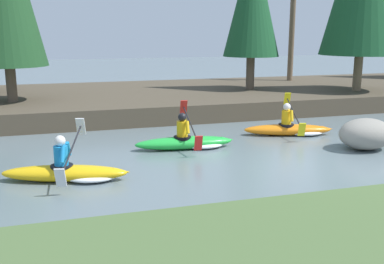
{
  "coord_description": "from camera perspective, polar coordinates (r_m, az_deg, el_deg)",
  "views": [
    {
      "loc": [
        -5.51,
        -9.09,
        3.16
      ],
      "look_at": [
        -2.2,
        2.01,
        0.55
      ],
      "focal_mm": 42.0,
      "sensor_mm": 36.0,
      "label": 1
    }
  ],
  "objects": [
    {
      "name": "kayaker_trailing",
      "position": [
        10.05,
        -15.25,
        -4.9
      ],
      "size": [
        2.77,
        2.04,
        1.2
      ],
      "rotation": [
        0.0,
        0.0,
        -0.27
      ],
      "color": "yellow",
      "rests_on": "ground"
    },
    {
      "name": "riverbank_far",
      "position": [
        19.69,
        -0.19,
        4.44
      ],
      "size": [
        44.0,
        8.37,
        0.66
      ],
      "color": "#4C4233",
      "rests_on": "ground"
    },
    {
      "name": "bare_tree_mid_downstream",
      "position": [
        23.89,
        12.64,
        14.32
      ],
      "size": [
        3.85,
        3.8,
        7.0
      ],
      "color": "brown",
      "rests_on": "riverbank_far"
    },
    {
      "name": "ground_plane",
      "position": [
        11.09,
        14.02,
        -4.24
      ],
      "size": [
        90.0,
        90.0,
        0.0
      ],
      "primitive_type": "plane",
      "color": "slate"
    },
    {
      "name": "kayaker_middle",
      "position": [
        12.31,
        -0.47,
        -1.22
      ],
      "size": [
        2.79,
        2.07,
        1.2
      ],
      "rotation": [
        0.0,
        0.0,
        -0.08
      ],
      "color": "green",
      "rests_on": "ground"
    },
    {
      "name": "boulder_midstream",
      "position": [
        13.08,
        21.2,
        -0.24
      ],
      "size": [
        1.51,
        1.18,
        0.85
      ],
      "color": "gray",
      "rests_on": "ground"
    },
    {
      "name": "kayaker_lead",
      "position": [
        14.25,
        12.49,
        0.4
      ],
      "size": [
        2.78,
        2.04,
        1.2
      ],
      "rotation": [
        0.0,
        0.0,
        -0.26
      ],
      "color": "orange",
      "rests_on": "ground"
    }
  ]
}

